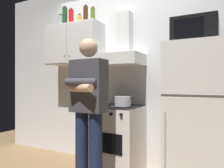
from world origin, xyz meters
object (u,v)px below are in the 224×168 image
at_px(refrigerator, 195,116).
at_px(microwave, 195,31).
at_px(stove_oven, 117,139).
at_px(person_standing, 88,107).
at_px(bottle_wine_green, 65,17).
at_px(bottle_spice_jar, 80,19).
at_px(cooking_pot, 123,101).
at_px(bottle_canister_steel, 61,22).
at_px(upper_cabinet, 74,45).
at_px(bottle_soda_red, 71,17).
at_px(range_hood, 122,51).
at_px(bottle_rum_dark, 86,15).
at_px(bottle_olive_oil, 93,15).

height_order(refrigerator, microwave, microwave).
distance_m(stove_oven, person_standing, 0.77).
relative_size(stove_oven, refrigerator, 0.55).
bearing_deg(bottle_wine_green, refrigerator, -2.81).
bearing_deg(bottle_spice_jar, stove_oven, -8.17).
distance_m(stove_oven, cooking_pot, 0.53).
bearing_deg(bottle_spice_jar, bottle_canister_steel, 171.90).
bearing_deg(bottle_wine_green, stove_oven, -5.64).
bearing_deg(bottle_wine_green, cooking_pot, -11.13).
xyz_separation_m(upper_cabinet, bottle_soda_red, (-0.04, -0.02, 0.42)).
distance_m(range_hood, bottle_rum_dark, 0.84).
distance_m(upper_cabinet, cooking_pot, 1.26).
bearing_deg(bottle_soda_red, bottle_wine_green, -176.27).
bearing_deg(cooking_pot, bottle_wine_green, 168.87).
height_order(upper_cabinet, cooking_pot, upper_cabinet).
xyz_separation_m(refrigerator, bottle_wine_green, (-1.90, 0.09, 1.39)).
relative_size(stove_oven, bottle_canister_steel, 4.07).
bearing_deg(upper_cabinet, bottle_wine_green, -168.58).
bearing_deg(bottle_canister_steel, microwave, -3.84).
bearing_deg(upper_cabinet, stove_oven, -8.90).
distance_m(cooking_pot, bottle_rum_dark, 1.47).
height_order(bottle_spice_jar, bottle_olive_oil, bottle_olive_oil).
bearing_deg(range_hood, cooking_pot, -62.12).
xyz_separation_m(stove_oven, refrigerator, (0.95, 0.00, 0.37)).
bearing_deg(range_hood, bottle_canister_steel, 178.46).
distance_m(range_hood, bottle_canister_steel, 1.22).
bearing_deg(bottle_olive_oil, bottle_spice_jar, -160.17).
height_order(bottle_canister_steel, bottle_soda_red, bottle_soda_red).
height_order(cooking_pot, bottle_rum_dark, bottle_rum_dark).
bearing_deg(range_hood, bottle_spice_jar, -177.54).
bearing_deg(person_standing, upper_cabinet, 135.74).
distance_m(refrigerator, bottle_spice_jar, 2.10).
relative_size(cooking_pot, bottle_soda_red, 1.19).
bearing_deg(range_hood, refrigerator, -7.55).
relative_size(refrigerator, microwave, 3.33).
relative_size(bottle_rum_dark, bottle_olive_oil, 1.16).
distance_m(upper_cabinet, person_standing, 1.35).
height_order(refrigerator, cooking_pot, refrigerator).
xyz_separation_m(refrigerator, microwave, (-0.00, 0.02, 0.94)).
height_order(stove_oven, bottle_olive_oil, bottle_olive_oil).
bearing_deg(bottle_canister_steel, refrigerator, -4.35).
bearing_deg(bottle_wine_green, bottle_rum_dark, 7.58).
bearing_deg(bottle_olive_oil, range_hood, -4.64).
distance_m(person_standing, bottle_canister_steel, 1.80).
bearing_deg(bottle_spice_jar, bottle_wine_green, -179.33).
distance_m(bottle_rum_dark, bottle_olive_oil, 0.11).
distance_m(bottle_wine_green, bottle_soda_red, 0.12).
relative_size(upper_cabinet, microwave, 1.88).
height_order(cooking_pot, bottle_spice_jar, bottle_spice_jar).
height_order(bottle_canister_steel, bottle_rum_dark, bottle_rum_dark).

